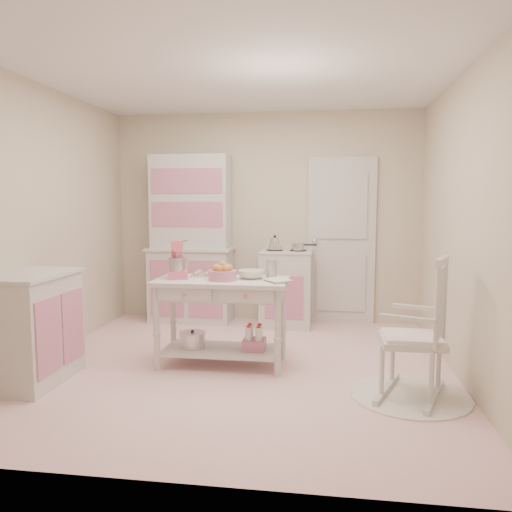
{
  "coord_description": "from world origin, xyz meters",
  "views": [
    {
      "loc": [
        0.78,
        -4.34,
        1.5
      ],
      "look_at": [
        0.08,
        0.55,
        0.96
      ],
      "focal_mm": 35.0,
      "sensor_mm": 36.0,
      "label": 1
    }
  ],
  "objects_px": {
    "base_cabinet": "(32,328)",
    "rocking_chair": "(412,327)",
    "hutch": "(190,239)",
    "bread_basket": "(223,275)",
    "stove": "(286,288)",
    "stand_mixer": "(177,260)",
    "work_table": "(222,322)"
  },
  "relations": [
    {
      "from": "base_cabinet",
      "to": "rocking_chair",
      "type": "height_order",
      "value": "rocking_chair"
    },
    {
      "from": "hutch",
      "to": "rocking_chair",
      "type": "xyz_separation_m",
      "value": [
        2.34,
        -2.14,
        -0.49
      ]
    },
    {
      "from": "hutch",
      "to": "bread_basket",
      "type": "xyz_separation_m",
      "value": [
        0.76,
        -1.66,
        -0.19
      ]
    },
    {
      "from": "base_cabinet",
      "to": "bread_basket",
      "type": "distance_m",
      "value": 1.65
    },
    {
      "from": "hutch",
      "to": "base_cabinet",
      "type": "xyz_separation_m",
      "value": [
        -0.72,
        -2.27,
        -0.58
      ]
    },
    {
      "from": "stove",
      "to": "rocking_chair",
      "type": "height_order",
      "value": "rocking_chair"
    },
    {
      "from": "stove",
      "to": "rocking_chair",
      "type": "relative_size",
      "value": 0.84
    },
    {
      "from": "rocking_chair",
      "to": "bread_basket",
      "type": "relative_size",
      "value": 4.4
    },
    {
      "from": "stove",
      "to": "bread_basket",
      "type": "height_order",
      "value": "stove"
    },
    {
      "from": "hutch",
      "to": "stand_mixer",
      "type": "distance_m",
      "value": 1.62
    },
    {
      "from": "stand_mixer",
      "to": "hutch",
      "type": "bearing_deg",
      "value": 82.78
    },
    {
      "from": "hutch",
      "to": "work_table",
      "type": "height_order",
      "value": "hutch"
    },
    {
      "from": "hutch",
      "to": "rocking_chair",
      "type": "bearing_deg",
      "value": -42.46
    },
    {
      "from": "stove",
      "to": "work_table",
      "type": "relative_size",
      "value": 0.77
    },
    {
      "from": "base_cabinet",
      "to": "stand_mixer",
      "type": "height_order",
      "value": "stand_mixer"
    },
    {
      "from": "hutch",
      "to": "stove",
      "type": "height_order",
      "value": "hutch"
    },
    {
      "from": "hutch",
      "to": "work_table",
      "type": "relative_size",
      "value": 1.73
    },
    {
      "from": "base_cabinet",
      "to": "hutch",
      "type": "bearing_deg",
      "value": 72.32
    },
    {
      "from": "rocking_chair",
      "to": "stand_mixer",
      "type": "relative_size",
      "value": 3.24
    },
    {
      "from": "base_cabinet",
      "to": "bread_basket",
      "type": "xyz_separation_m",
      "value": [
        1.48,
        0.61,
        0.39
      ]
    },
    {
      "from": "work_table",
      "to": "bread_basket",
      "type": "distance_m",
      "value": 0.45
    },
    {
      "from": "base_cabinet",
      "to": "work_table",
      "type": "distance_m",
      "value": 1.6
    },
    {
      "from": "work_table",
      "to": "stove",
      "type": "bearing_deg",
      "value": 73.55
    },
    {
      "from": "hutch",
      "to": "work_table",
      "type": "xyz_separation_m",
      "value": [
        0.74,
        -1.61,
        -0.64
      ]
    },
    {
      "from": "hutch",
      "to": "bread_basket",
      "type": "distance_m",
      "value": 1.84
    },
    {
      "from": "stove",
      "to": "work_table",
      "type": "xyz_separation_m",
      "value": [
        -0.46,
        -1.56,
        -0.06
      ]
    },
    {
      "from": "stove",
      "to": "bread_basket",
      "type": "relative_size",
      "value": 3.68
    },
    {
      "from": "work_table",
      "to": "stand_mixer",
      "type": "relative_size",
      "value": 3.53
    },
    {
      "from": "rocking_chair",
      "to": "work_table",
      "type": "xyz_separation_m",
      "value": [
        -1.6,
        0.53,
        -0.15
      ]
    },
    {
      "from": "rocking_chair",
      "to": "work_table",
      "type": "distance_m",
      "value": 1.69
    },
    {
      "from": "bread_basket",
      "to": "hutch",
      "type": "bearing_deg",
      "value": 114.59
    },
    {
      "from": "hutch",
      "to": "stove",
      "type": "distance_m",
      "value": 1.33
    }
  ]
}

